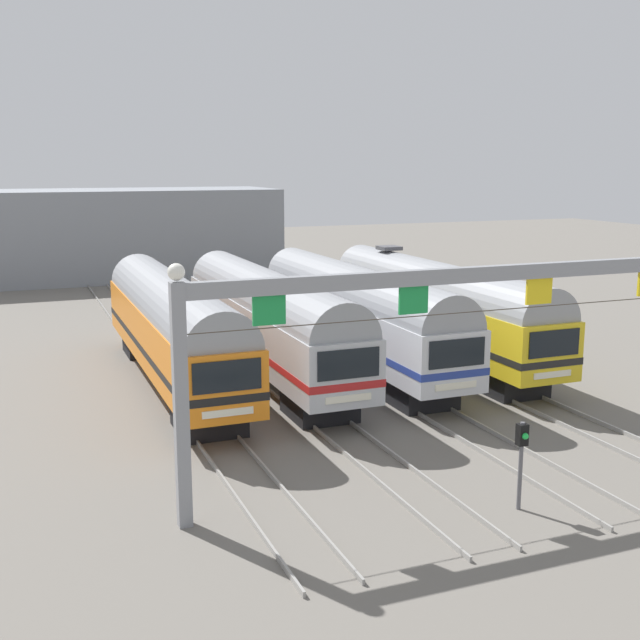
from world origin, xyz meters
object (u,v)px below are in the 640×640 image
commuter_train_yellow (435,305)px  catenary_gantry (478,312)px  commuter_train_stainless (267,317)px  yard_signal_mast (522,449)px  commuter_train_silver (355,311)px  commuter_train_orange (172,324)px

commuter_train_yellow → catenary_gantry: size_ratio=1.00×
commuter_train_stainless → yard_signal_mast: (2.13, -15.91, -0.92)m
commuter_train_silver → yard_signal_mast: commuter_train_silver is taller
commuter_train_stainless → commuter_train_silver: (4.26, 0.00, 0.00)m
commuter_train_yellow → yard_signal_mast: (-6.39, -15.91, -0.92)m
catenary_gantry → yard_signal_mast: bearing=-90.0°
commuter_train_stainless → commuter_train_yellow: 8.52m
commuter_train_stainless → yard_signal_mast: bearing=-82.4°
commuter_train_stainless → catenary_gantry: catenary_gantry is taller
commuter_train_silver → yard_signal_mast: bearing=-97.6°
commuter_train_yellow → catenary_gantry: bearing=-115.3°
commuter_train_stainless → yard_signal_mast: size_ratio=7.18×
commuter_train_silver → catenary_gantry: catenary_gantry is taller
commuter_train_orange → yard_signal_mast: commuter_train_orange is taller
commuter_train_silver → catenary_gantry: (-2.13, -13.49, 2.44)m
commuter_train_orange → yard_signal_mast: size_ratio=7.18×
commuter_train_orange → catenary_gantry: (6.39, -13.49, 2.44)m
commuter_train_orange → commuter_train_yellow: (12.77, 0.00, 0.00)m
commuter_train_orange → yard_signal_mast: 17.17m
commuter_train_stainless → catenary_gantry: 13.88m
commuter_train_orange → commuter_train_stainless: bearing=0.0°
commuter_train_orange → commuter_train_silver: same height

